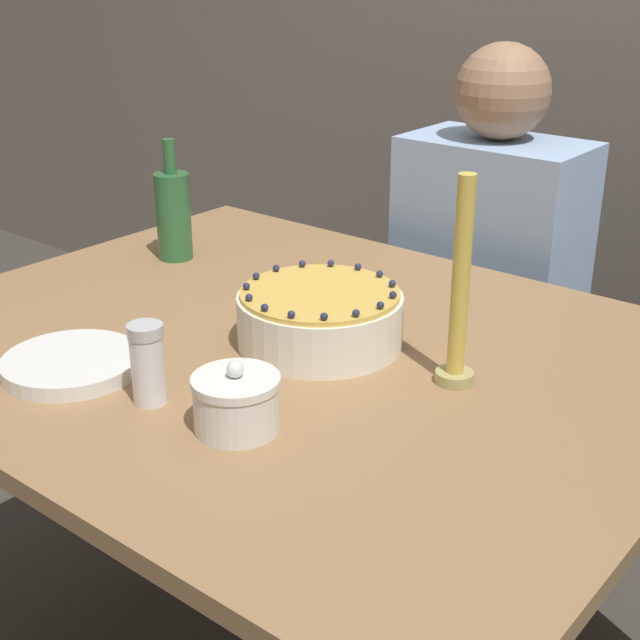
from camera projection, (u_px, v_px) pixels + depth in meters
dining_table at (287, 400)px, 1.53m from camera, size 1.32×1.05×0.76m
cake at (320, 318)px, 1.46m from camera, size 0.27×0.27×0.11m
sugar_bowl at (237, 402)px, 1.21m from camera, size 0.12×0.12×0.10m
sugar_shaker at (148, 363)px, 1.27m from camera, size 0.05×0.05×0.12m
plate_stack at (72, 364)px, 1.38m from camera, size 0.21×0.21×0.02m
candle at (459, 300)px, 1.30m from camera, size 0.06×0.06×0.32m
bottle at (173, 214)px, 1.84m from camera, size 0.07×0.07×0.25m
person_man_blue_shirt at (483, 335)px, 2.12m from camera, size 0.40×0.34×1.19m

